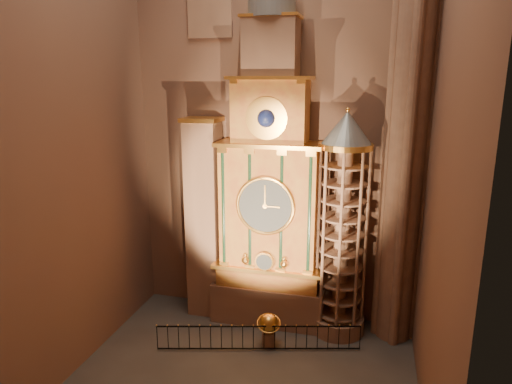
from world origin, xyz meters
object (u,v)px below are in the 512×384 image
(astronomical_clock, at_px, (270,193))
(stair_turret, at_px, (342,228))
(iron_railing, at_px, (259,338))
(celestial_globe, at_px, (269,327))
(portrait_tower, at_px, (204,218))

(astronomical_clock, xyz_separation_m, stair_turret, (3.50, -0.26, -1.41))
(astronomical_clock, height_order, iron_railing, astronomical_clock)
(celestial_globe, relative_size, iron_railing, 0.18)
(astronomical_clock, bearing_deg, stair_turret, -4.30)
(portrait_tower, xyz_separation_m, celestial_globe, (3.93, -2.43, -4.18))
(portrait_tower, distance_m, celestial_globe, 6.23)
(portrait_tower, xyz_separation_m, stair_turret, (6.90, -0.28, 0.12))
(portrait_tower, relative_size, stair_turret, 0.94)
(stair_turret, distance_m, celestial_globe, 5.65)
(astronomical_clock, xyz_separation_m, portrait_tower, (-3.40, 0.02, -1.53))
(stair_turret, distance_m, iron_railing, 6.28)
(portrait_tower, height_order, celestial_globe, portrait_tower)
(celestial_globe, bearing_deg, iron_railing, -124.93)
(stair_turret, xyz_separation_m, celestial_globe, (-2.97, -2.15, -4.30))
(astronomical_clock, distance_m, portrait_tower, 3.73)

